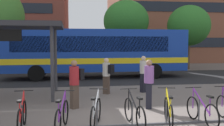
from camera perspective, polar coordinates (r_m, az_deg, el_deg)
bus_lane_asphalt at (r=17.71m, az=-2.87°, el=-3.16°), size 80.00×7.20×0.01m
city_bus at (r=17.56m, az=-3.43°, el=2.58°), size 12.12×3.06×3.20m
bike_rack at (r=7.64m, az=8.13°, el=-12.63°), size 9.88×0.24×0.70m
parked_bicycle_red_1 at (r=7.46m, az=-19.00°, el=-10.91°), size 0.52×1.72×0.99m
parked_bicycle_purple_2 at (r=7.21m, az=-10.83°, el=-11.29°), size 0.52×1.71×0.99m
parked_bicycle_silver_3 at (r=7.38m, az=-3.54°, el=-10.85°), size 0.58×1.69×0.99m
parked_bicycle_black_4 at (r=7.42m, az=4.87°, el=-10.78°), size 0.52×1.72×0.99m
parked_bicycle_yellow_5 at (r=7.69m, az=12.18°, el=-10.32°), size 0.56×1.70×0.99m
parked_bicycle_purple_6 at (r=8.01m, az=18.93°, el=-9.85°), size 0.52×1.72×0.99m
commuter_olive_pack_0 at (r=12.43m, az=6.94°, el=-1.80°), size 0.59×0.58×1.72m
commuter_black_pack_2 at (r=11.90m, az=-1.10°, el=-2.26°), size 0.60×0.57×1.65m
commuter_black_pack_3 at (r=9.37m, az=-8.05°, el=-3.85°), size 0.60×0.56×1.72m
commuter_maroon_pack_4 at (r=9.37m, az=8.08°, el=-3.73°), size 0.46×0.59×1.74m
street_tree_0 at (r=24.34m, az=16.36°, el=7.81°), size 3.76×3.76×5.66m
street_tree_1 at (r=23.50m, az=3.11°, el=9.06°), size 4.02×4.02×6.10m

